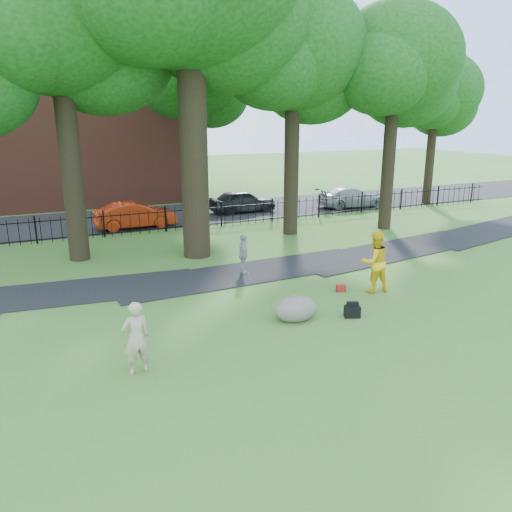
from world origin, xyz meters
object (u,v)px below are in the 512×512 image
man (375,262)px  red_sedan (135,215)px  woman (136,338)px  boulder (296,307)px

man → red_sedan: 14.12m
woman → man: man is taller
woman → boulder: 4.92m
boulder → red_sedan: (-1.63, 14.14, 0.31)m
man → boulder: (-3.49, -0.99, -0.65)m
man → red_sedan: bearing=-61.9°
man → boulder: size_ratio=1.62×
woman → boulder: (4.75, 1.21, -0.48)m
woman → red_sedan: (3.11, 15.35, -0.17)m
woman → man: size_ratio=0.83×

